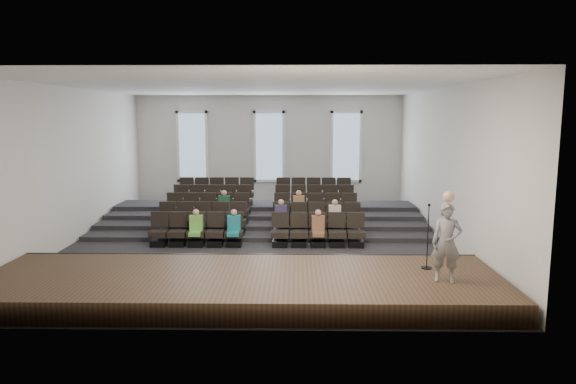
# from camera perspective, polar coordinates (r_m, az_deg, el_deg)

# --- Properties ---
(ground) EXTENTS (14.00, 14.00, 0.00)m
(ground) POSITION_cam_1_polar(r_m,az_deg,el_deg) (16.93, -3.29, -5.54)
(ground) COLOR black
(ground) RESTS_ON ground
(ceiling) EXTENTS (12.00, 14.00, 0.02)m
(ceiling) POSITION_cam_1_polar(r_m,az_deg,el_deg) (16.45, -3.45, 11.64)
(ceiling) COLOR white
(ceiling) RESTS_ON ground
(wall_back) EXTENTS (12.00, 0.04, 5.00)m
(wall_back) POSITION_cam_1_polar(r_m,az_deg,el_deg) (23.49, -2.10, 4.58)
(wall_back) COLOR silver
(wall_back) RESTS_ON ground
(wall_front) EXTENTS (12.00, 0.04, 5.00)m
(wall_front) POSITION_cam_1_polar(r_m,az_deg,el_deg) (9.58, -6.47, -1.22)
(wall_front) COLOR silver
(wall_front) RESTS_ON ground
(wall_left) EXTENTS (0.04, 14.00, 5.00)m
(wall_left) POSITION_cam_1_polar(r_m,az_deg,el_deg) (17.98, -22.89, 2.71)
(wall_left) COLOR silver
(wall_left) RESTS_ON ground
(wall_right) EXTENTS (0.04, 14.00, 5.00)m
(wall_right) POSITION_cam_1_polar(r_m,az_deg,el_deg) (17.14, 17.16, 2.75)
(wall_right) COLOR silver
(wall_right) RESTS_ON ground
(stage) EXTENTS (11.80, 3.60, 0.50)m
(stage) POSITION_cam_1_polar(r_m,az_deg,el_deg) (11.99, -5.10, -10.30)
(stage) COLOR #3F2D1B
(stage) RESTS_ON ground
(stage_lip) EXTENTS (11.80, 0.06, 0.52)m
(stage_lip) POSITION_cam_1_polar(r_m,az_deg,el_deg) (13.66, -4.33, -7.92)
(stage_lip) COLOR black
(stage_lip) RESTS_ON ground
(risers) EXTENTS (11.80, 4.80, 0.60)m
(risers) POSITION_cam_1_polar(r_m,az_deg,el_deg) (19.98, -2.64, -2.79)
(risers) COLOR black
(risers) RESTS_ON ground
(seating_rows) EXTENTS (6.80, 4.70, 1.67)m
(seating_rows) POSITION_cam_1_polar(r_m,az_deg,el_deg) (18.29, -2.96, -2.30)
(seating_rows) COLOR black
(seating_rows) RESTS_ON ground
(windows) EXTENTS (8.44, 0.10, 3.24)m
(windows) POSITION_cam_1_polar(r_m,az_deg,el_deg) (23.41, -2.11, 5.06)
(windows) COLOR white
(windows) RESTS_ON wall_back
(audience) EXTENTS (4.85, 2.64, 1.10)m
(audience) POSITION_cam_1_polar(r_m,az_deg,el_deg) (17.03, -2.03, -2.67)
(audience) COLOR #6BC04C
(audience) RESTS_ON seating_rows
(speaker) EXTENTS (0.72, 0.57, 1.74)m
(speaker) POSITION_cam_1_polar(r_m,az_deg,el_deg) (11.71, 17.21, -5.42)
(speaker) COLOR slate
(speaker) RESTS_ON stage
(mic_stand) EXTENTS (0.26, 0.26, 1.57)m
(mic_stand) POSITION_cam_1_polar(r_m,az_deg,el_deg) (12.67, 15.22, -6.15)
(mic_stand) COLOR black
(mic_stand) RESTS_ON stage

